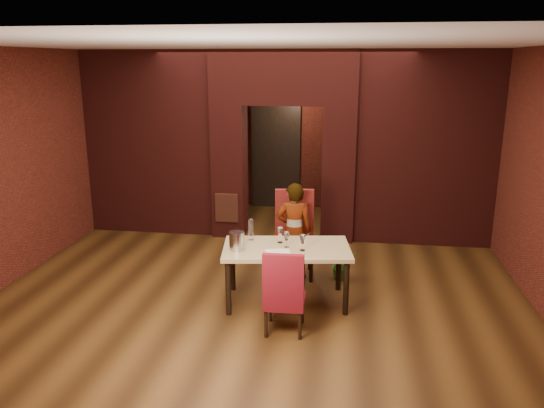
{
  "coord_description": "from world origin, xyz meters",
  "views": [
    {
      "loc": [
        1.11,
        -6.92,
        3.01
      ],
      "look_at": [
        0.09,
        0.0,
        1.12
      ],
      "focal_mm": 35.0,
      "sensor_mm": 36.0,
      "label": 1
    }
  ],
  "objects_px": {
    "wine_glass_a": "(280,235)",
    "chair_far": "(294,235)",
    "dining_table": "(286,274)",
    "wine_bucket": "(237,241)",
    "water_bottle": "(251,229)",
    "wine_glass_b": "(286,240)",
    "person_seated": "(294,231)",
    "chair_near": "(285,290)",
    "wine_glass_c": "(303,243)",
    "potted_plant": "(342,265)"
  },
  "relations": [
    {
      "from": "chair_far",
      "to": "water_bottle",
      "type": "height_order",
      "value": "chair_far"
    },
    {
      "from": "person_seated",
      "to": "water_bottle",
      "type": "height_order",
      "value": "person_seated"
    },
    {
      "from": "wine_glass_a",
      "to": "wine_bucket",
      "type": "bearing_deg",
      "value": -144.82
    },
    {
      "from": "chair_near",
      "to": "potted_plant",
      "type": "relative_size",
      "value": 2.4
    },
    {
      "from": "wine_glass_c",
      "to": "water_bottle",
      "type": "relative_size",
      "value": 0.69
    },
    {
      "from": "person_seated",
      "to": "wine_bucket",
      "type": "xyz_separation_m",
      "value": [
        -0.6,
        -1.01,
        0.17
      ]
    },
    {
      "from": "dining_table",
      "to": "person_seated",
      "type": "bearing_deg",
      "value": 81.24
    },
    {
      "from": "wine_bucket",
      "to": "potted_plant",
      "type": "bearing_deg",
      "value": 39.06
    },
    {
      "from": "water_bottle",
      "to": "person_seated",
      "type": "bearing_deg",
      "value": 50.17
    },
    {
      "from": "wine_glass_b",
      "to": "wine_glass_c",
      "type": "distance_m",
      "value": 0.23
    },
    {
      "from": "chair_near",
      "to": "person_seated",
      "type": "relative_size",
      "value": 0.72
    },
    {
      "from": "chair_far",
      "to": "person_seated",
      "type": "distance_m",
      "value": 0.1
    },
    {
      "from": "wine_glass_b",
      "to": "wine_bucket",
      "type": "bearing_deg",
      "value": -163.17
    },
    {
      "from": "wine_glass_a",
      "to": "water_bottle",
      "type": "distance_m",
      "value": 0.4
    },
    {
      "from": "water_bottle",
      "to": "wine_bucket",
      "type": "bearing_deg",
      "value": -103.99
    },
    {
      "from": "dining_table",
      "to": "wine_glass_c",
      "type": "height_order",
      "value": "wine_glass_c"
    },
    {
      "from": "person_seated",
      "to": "wine_bucket",
      "type": "bearing_deg",
      "value": 54.12
    },
    {
      "from": "dining_table",
      "to": "wine_glass_b",
      "type": "height_order",
      "value": "wine_glass_b"
    },
    {
      "from": "wine_glass_b",
      "to": "wine_glass_c",
      "type": "height_order",
      "value": "same"
    },
    {
      "from": "wine_glass_b",
      "to": "wine_bucket",
      "type": "height_order",
      "value": "wine_bucket"
    },
    {
      "from": "dining_table",
      "to": "wine_glass_b",
      "type": "distance_m",
      "value": 0.47
    },
    {
      "from": "chair_far",
      "to": "wine_glass_a",
      "type": "relative_size",
      "value": 6.06
    },
    {
      "from": "dining_table",
      "to": "wine_bucket",
      "type": "relative_size",
      "value": 6.84
    },
    {
      "from": "chair_far",
      "to": "wine_glass_c",
      "type": "xyz_separation_m",
      "value": [
        0.2,
        -0.97,
        0.23
      ]
    },
    {
      "from": "wine_glass_b",
      "to": "water_bottle",
      "type": "bearing_deg",
      "value": 155.48
    },
    {
      "from": "wine_glass_a",
      "to": "person_seated",
      "type": "bearing_deg",
      "value": 80.51
    },
    {
      "from": "wine_glass_a",
      "to": "wine_bucket",
      "type": "xyz_separation_m",
      "value": [
        -0.49,
        -0.35,
        0.01
      ]
    },
    {
      "from": "dining_table",
      "to": "person_seated",
      "type": "relative_size",
      "value": 1.14
    },
    {
      "from": "wine_glass_c",
      "to": "potted_plant",
      "type": "distance_m",
      "value": 1.24
    },
    {
      "from": "chair_near",
      "to": "water_bottle",
      "type": "bearing_deg",
      "value": -61.1
    },
    {
      "from": "potted_plant",
      "to": "wine_glass_c",
      "type": "bearing_deg",
      "value": -116.79
    },
    {
      "from": "chair_near",
      "to": "wine_glass_b",
      "type": "relative_size",
      "value": 5.01
    },
    {
      "from": "wine_glass_a",
      "to": "water_bottle",
      "type": "relative_size",
      "value": 0.7
    },
    {
      "from": "chair_far",
      "to": "water_bottle",
      "type": "relative_size",
      "value": 4.24
    },
    {
      "from": "chair_far",
      "to": "person_seated",
      "type": "xyz_separation_m",
      "value": [
        -0.0,
        -0.05,
        0.08
      ]
    },
    {
      "from": "dining_table",
      "to": "chair_far",
      "type": "xyz_separation_m",
      "value": [
        0.01,
        0.87,
        0.24
      ]
    },
    {
      "from": "chair_far",
      "to": "wine_glass_a",
      "type": "bearing_deg",
      "value": -106.18
    },
    {
      "from": "wine_glass_c",
      "to": "water_bottle",
      "type": "xyz_separation_m",
      "value": [
        -0.71,
        0.31,
        0.05
      ]
    },
    {
      "from": "wine_bucket",
      "to": "chair_far",
      "type": "bearing_deg",
      "value": 60.23
    },
    {
      "from": "water_bottle",
      "to": "chair_far",
      "type": "bearing_deg",
      "value": 52.32
    },
    {
      "from": "wine_glass_a",
      "to": "wine_glass_b",
      "type": "bearing_deg",
      "value": -58.35
    },
    {
      "from": "person_seated",
      "to": "wine_glass_a",
      "type": "height_order",
      "value": "person_seated"
    },
    {
      "from": "wine_bucket",
      "to": "wine_glass_b",
      "type": "bearing_deg",
      "value": 16.83
    },
    {
      "from": "wine_glass_a",
      "to": "chair_far",
      "type": "bearing_deg",
      "value": 80.96
    },
    {
      "from": "dining_table",
      "to": "chair_near",
      "type": "distance_m",
      "value": 0.77
    },
    {
      "from": "chair_far",
      "to": "wine_glass_b",
      "type": "relative_size",
      "value": 6.15
    },
    {
      "from": "chair_far",
      "to": "chair_near",
      "type": "distance_m",
      "value": 1.63
    },
    {
      "from": "wine_glass_a",
      "to": "wine_glass_c",
      "type": "bearing_deg",
      "value": -38.94
    },
    {
      "from": "potted_plant",
      "to": "water_bottle",
      "type": "bearing_deg",
      "value": -151.72
    },
    {
      "from": "chair_far",
      "to": "potted_plant",
      "type": "xyz_separation_m",
      "value": [
        0.68,
        -0.02,
        -0.41
      ]
    }
  ]
}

